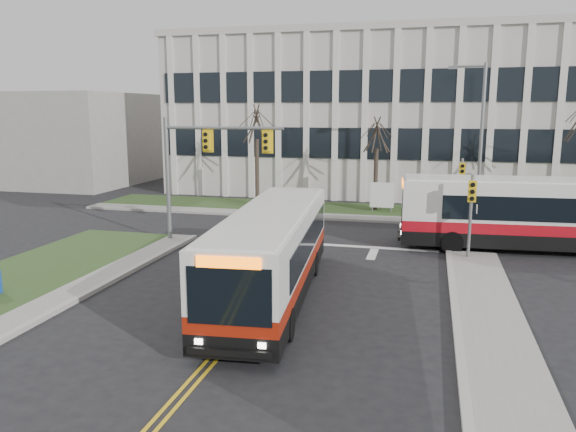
% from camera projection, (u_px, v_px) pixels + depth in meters
% --- Properties ---
extents(ground, '(120.00, 120.00, 0.00)m').
position_uv_depth(ground, '(268.00, 297.00, 19.99)').
color(ground, black).
rests_on(ground, ground).
extents(sidewalk_east, '(2.00, 26.00, 0.14)m').
position_uv_depth(sidewalk_east, '(511.00, 385.00, 13.40)').
color(sidewalk_east, '#9E9B93').
rests_on(sidewalk_east, ground).
extents(sidewalk_cross, '(44.00, 1.60, 0.14)m').
position_uv_depth(sidewalk_cross, '(421.00, 221.00, 33.25)').
color(sidewalk_cross, '#9E9B93').
rests_on(sidewalk_cross, ground).
extents(building_lawn, '(44.00, 5.00, 0.12)m').
position_uv_depth(building_lawn, '(421.00, 213.00, 35.91)').
color(building_lawn, '#334C20').
rests_on(building_lawn, ground).
extents(office_building, '(40.00, 16.00, 12.00)m').
position_uv_depth(office_building, '(427.00, 117.00, 46.24)').
color(office_building, beige).
rests_on(office_building, ground).
extents(building_annex, '(12.00, 12.00, 8.00)m').
position_uv_depth(building_annex, '(71.00, 139.00, 50.28)').
color(building_annex, '#9E9B93').
rests_on(building_annex, ground).
extents(mast_arm_signal, '(6.11, 0.38, 6.20)m').
position_uv_depth(mast_arm_signal, '(198.00, 158.00, 27.37)').
color(mast_arm_signal, slate).
rests_on(mast_arm_signal, ground).
extents(signal_pole_near, '(0.34, 0.39, 3.80)m').
position_uv_depth(signal_pole_near, '(471.00, 205.00, 24.36)').
color(signal_pole_near, slate).
rests_on(signal_pole_near, ground).
extents(signal_pole_far, '(0.34, 0.39, 3.80)m').
position_uv_depth(signal_pole_far, '(462.00, 181.00, 32.45)').
color(signal_pole_far, slate).
rests_on(signal_pole_far, ground).
extents(streetlight, '(2.15, 0.25, 9.20)m').
position_uv_depth(streetlight, '(478.00, 134.00, 32.51)').
color(streetlight, slate).
rests_on(streetlight, ground).
extents(directory_sign, '(1.50, 0.12, 2.00)m').
position_uv_depth(directory_sign, '(382.00, 196.00, 35.83)').
color(directory_sign, slate).
rests_on(directory_sign, ground).
extents(tree_left, '(1.80, 1.80, 7.70)m').
position_uv_depth(tree_left, '(257.00, 126.00, 37.55)').
color(tree_left, '#42352B').
rests_on(tree_left, ground).
extents(tree_mid, '(1.80, 1.80, 6.82)m').
position_uv_depth(tree_mid, '(377.00, 136.00, 35.93)').
color(tree_mid, '#42352B').
rests_on(tree_mid, ground).
extents(bus_main, '(3.55, 11.79, 3.10)m').
position_uv_depth(bus_main, '(272.00, 255.00, 19.64)').
color(bus_main, silver).
rests_on(bus_main, ground).
extents(bus_cross, '(12.66, 3.51, 3.34)m').
position_uv_depth(bus_cross, '(538.00, 216.00, 26.22)').
color(bus_cross, silver).
rests_on(bus_cross, ground).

